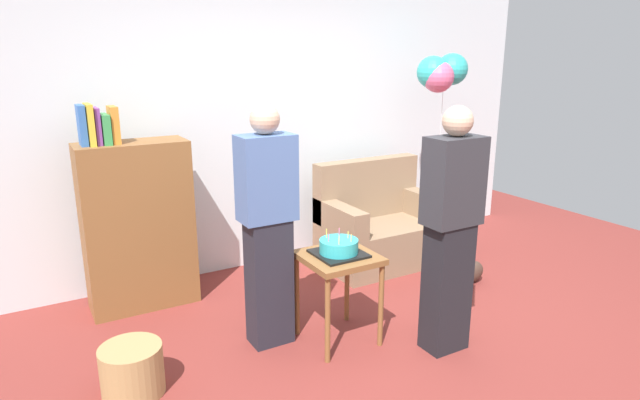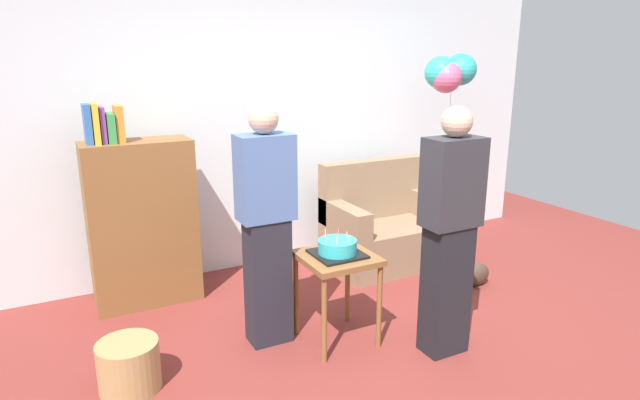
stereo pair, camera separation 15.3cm
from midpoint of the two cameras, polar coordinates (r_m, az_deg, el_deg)
ground_plane at (r=3.70m, az=9.14°, el=-16.39°), size 8.00×8.00×0.00m
wall_back at (r=4.97m, az=-4.50°, el=8.53°), size 6.00×0.10×2.70m
couch at (r=5.11m, az=7.67°, el=-2.99°), size 1.10×0.70×0.96m
bookshelf at (r=4.38m, az=-17.41°, el=-2.12°), size 0.80×0.36×1.59m
side_table at (r=3.66m, az=3.04°, el=-7.28°), size 0.48×0.48×0.63m
birthday_cake at (r=3.60m, az=3.07°, el=-5.10°), size 0.32×0.32×0.17m
person_blowing_candles at (r=3.56m, az=-4.47°, el=-2.77°), size 0.36×0.22×1.63m
person_holding_cake at (r=3.54m, az=14.75°, el=-3.35°), size 0.36×0.22×1.63m
wicker_basket at (r=3.49m, az=-18.34°, el=-16.33°), size 0.36×0.36×0.30m
handbag at (r=4.86m, az=17.00°, el=-7.56°), size 0.28×0.14×0.20m
balloon_bunch at (r=5.21m, az=14.36°, el=12.90°), size 0.52×0.34×1.93m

